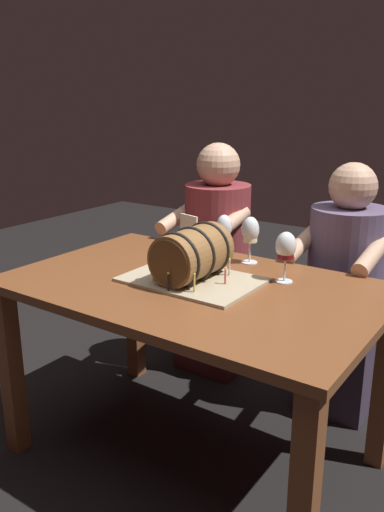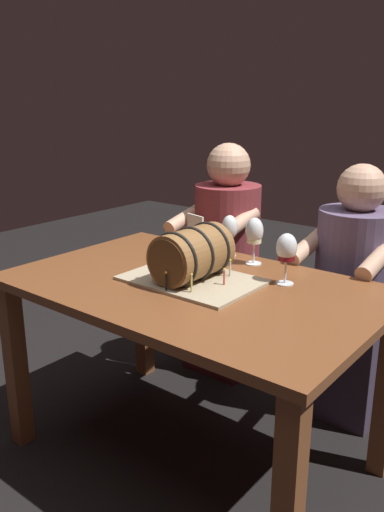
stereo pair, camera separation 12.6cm
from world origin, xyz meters
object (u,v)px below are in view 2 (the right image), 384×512
object	(u,v)px
wine_glass_white	(254,233)
person_seated_right	(351,303)
wine_glass_empty	(230,228)
person_seated_left	(226,268)
menu_card	(195,232)
wine_glass_red	(286,250)
barrel_cake	(192,257)
dining_table	(193,310)

from	to	relation	value
wine_glass_white	person_seated_right	distance (m)	0.58
wine_glass_empty	person_seated_left	size ratio (longest dim) A/B	0.15
menu_card	wine_glass_red	bearing A→B (deg)	-2.47
barrel_cake	menu_card	xyz separation A→B (m)	(-0.26, 0.35, -0.01)
wine_glass_empty	person_seated_left	distance (m)	0.51
dining_table	barrel_cake	xyz separation A→B (m)	(-0.02, 0.01, 0.21)
wine_glass_red	menu_card	bearing A→B (deg)	163.94
wine_glass_white	barrel_cake	bearing A→B (deg)	-100.95
wine_glass_white	wine_glass_red	bearing A→B (deg)	-31.45
wine_glass_white	person_seated_right	bearing A→B (deg)	51.10
barrel_cake	wine_glass_red	distance (m)	0.35
wine_glass_red	person_seated_left	bearing A→B (deg)	140.83
wine_glass_red	wine_glass_white	size ratio (longest dim) A/B	0.99
person_seated_left	menu_card	bearing A→B (deg)	-79.58
barrel_cake	menu_card	world-z (taller)	barrel_cake
barrel_cake	wine_glass_red	world-z (taller)	barrel_cake
person_seated_left	person_seated_right	bearing A→B (deg)	-0.01
barrel_cake	menu_card	distance (m)	0.44
barrel_cake	wine_glass_white	bearing A→B (deg)	79.05
dining_table	person_seated_right	bearing A→B (deg)	64.22
person_seated_left	dining_table	bearing A→B (deg)	-64.21
wine_glass_empty	dining_table	bearing A→B (deg)	-75.09
dining_table	wine_glass_red	bearing A→B (deg)	37.10
wine_glass_red	wine_glass_empty	bearing A→B (deg)	155.05
wine_glass_red	barrel_cake	bearing A→B (deg)	-146.13
dining_table	barrel_cake	distance (m)	0.21
wine_glass_white	person_seated_right	world-z (taller)	person_seated_right
person_seated_right	wine_glass_red	bearing A→B (deg)	-97.79
menu_card	person_seated_left	size ratio (longest dim) A/B	0.13
barrel_cake	menu_card	bearing A→B (deg)	126.72
wine_glass_empty	wine_glass_red	world-z (taller)	wine_glass_red
dining_table	wine_glass_white	size ratio (longest dim) A/B	7.04
wine_glass_empty	barrel_cake	bearing A→B (deg)	-76.90
wine_glass_red	person_seated_right	size ratio (longest dim) A/B	0.17
barrel_cake	wine_glass_white	size ratio (longest dim) A/B	2.52
barrel_cake	person_seated_left	size ratio (longest dim) A/B	0.41
dining_table	person_seated_right	size ratio (longest dim) A/B	1.20
barrel_cake	menu_card	size ratio (longest dim) A/B	3.11
wine_glass_red	person_seated_right	bearing A→B (deg)	82.21
wine_glass_empty	person_seated_left	bearing A→B (deg)	126.34
wine_glass_white	dining_table	bearing A→B (deg)	-98.00
wine_glass_red	person_seated_right	world-z (taller)	person_seated_right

